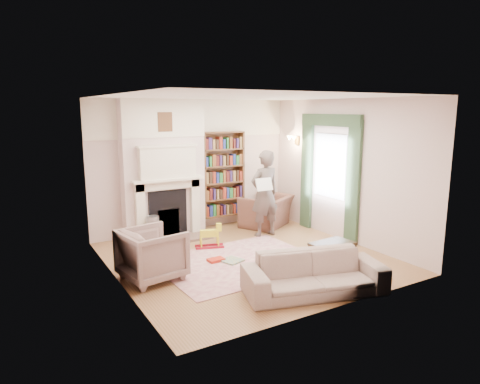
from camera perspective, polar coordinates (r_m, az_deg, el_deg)
floor at (r=7.69m, az=0.95°, el=-8.76°), size 4.50×4.50×0.00m
ceiling at (r=7.24m, az=1.03°, el=12.60°), size 4.50×4.50×0.00m
wall_back at (r=9.31m, az=-6.25°, el=3.54°), size 4.50×0.00×4.50m
wall_front at (r=5.57m, az=13.12°, el=-1.71°), size 4.50×0.00×4.50m
wall_left at (r=6.47m, az=-16.29°, el=-0.11°), size 0.00×4.50×4.50m
wall_right at (r=8.70m, az=13.76°, el=2.77°), size 0.00×4.50×4.50m
fireplace at (r=8.84m, az=-10.15°, el=2.96°), size 1.70×0.58×2.80m
bookcase at (r=9.50m, az=-2.32°, el=2.38°), size 1.00×0.24×1.85m
window at (r=8.97m, az=11.94°, el=3.42°), size 0.02×0.90×1.30m
curtain_left at (r=8.49m, az=14.86°, el=1.15°), size 0.07×0.32×2.40m
curtain_right at (r=9.51m, az=8.89°, el=2.42°), size 0.07×0.32×2.40m
pelmet at (r=8.87m, az=11.96°, el=9.36°), size 0.09×1.70×0.24m
wall_sconce at (r=9.64m, az=6.72°, el=6.78°), size 0.20×0.24×0.24m
rug at (r=7.47m, az=-0.12°, el=-9.31°), size 2.76×2.17×0.01m
armchair_reading at (r=9.63m, az=3.54°, el=-2.54°), size 1.38×1.33×0.69m
armchair_left at (r=6.78m, az=-11.64°, el=-8.12°), size 1.02×1.00×0.80m
sofa at (r=6.29m, az=9.88°, el=-10.68°), size 2.14×1.31×0.58m
man_reading at (r=8.78m, az=3.32°, el=-0.21°), size 0.66×0.44×1.78m
newspaper at (r=8.49m, az=3.24°, el=1.03°), size 0.37×0.11×0.25m
coffee_table at (r=7.27m, az=12.17°, el=-8.31°), size 0.74×0.51×0.45m
paraffin_heater at (r=8.56m, az=-11.50°, el=-4.96°), size 0.32×0.32×0.55m
rocking_horse at (r=8.15m, az=-4.11°, el=-5.87°), size 0.58×0.38×0.47m
board_game at (r=7.47m, az=-1.09°, el=-9.12°), size 0.41×0.41×0.03m
game_box_lid at (r=7.49m, az=-3.22°, el=-9.02°), size 0.29×0.20×0.05m
comic_annuals at (r=7.60m, az=4.13°, el=-8.85°), size 0.48×0.49×0.02m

